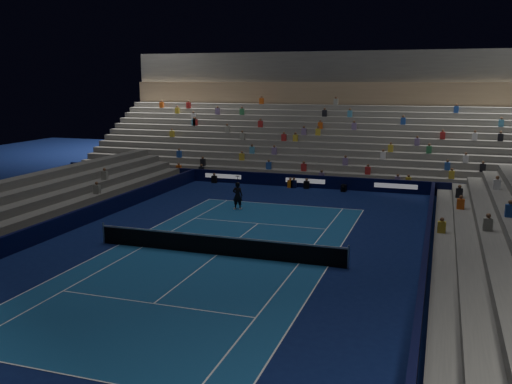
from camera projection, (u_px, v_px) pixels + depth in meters
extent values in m
plane|color=#0B1646|center=(217.00, 255.00, 27.29)|extent=(90.00, 90.00, 0.00)
cube|color=navy|center=(217.00, 255.00, 27.28)|extent=(10.97, 23.77, 0.01)
cube|color=black|center=(306.00, 181.00, 44.40)|extent=(44.00, 0.25, 1.00)
cube|color=black|center=(425.00, 266.00, 24.18)|extent=(0.25, 37.00, 1.00)
cube|color=#080A32|center=(51.00, 229.00, 30.19)|extent=(0.25, 37.00, 1.00)
cube|color=slate|center=(308.00, 182.00, 45.38)|extent=(44.00, 1.00, 0.50)
cube|color=slate|center=(311.00, 177.00, 46.26)|extent=(44.00, 1.00, 1.00)
cube|color=slate|center=(314.00, 172.00, 47.14)|extent=(44.00, 1.00, 1.50)
cube|color=slate|center=(317.00, 168.00, 48.02)|extent=(44.00, 1.00, 2.00)
cube|color=slate|center=(319.00, 163.00, 48.90)|extent=(44.00, 1.00, 2.50)
cube|color=slate|center=(321.00, 159.00, 49.78)|extent=(44.00, 1.00, 3.00)
cube|color=slate|center=(324.00, 155.00, 50.66)|extent=(44.00, 1.00, 3.50)
cube|color=slate|center=(326.00, 151.00, 51.54)|extent=(44.00, 1.00, 4.00)
cube|color=slate|center=(328.00, 147.00, 52.43)|extent=(44.00, 1.00, 4.50)
cube|color=slate|center=(330.00, 143.00, 53.31)|extent=(44.00, 1.00, 5.00)
cube|color=slate|center=(332.00, 139.00, 54.19)|extent=(44.00, 1.00, 5.50)
cube|color=slate|center=(334.00, 136.00, 55.07)|extent=(44.00, 1.00, 6.00)
cube|color=#977D5D|center=(338.00, 93.00, 55.28)|extent=(44.00, 0.60, 2.20)
cube|color=#4E4E4B|center=(341.00, 67.00, 56.08)|extent=(44.00, 2.40, 3.00)
cube|color=slate|center=(444.00, 273.00, 23.99)|extent=(1.00, 37.00, 0.50)
cube|color=slate|center=(469.00, 270.00, 23.63)|extent=(1.00, 37.00, 1.00)
cube|color=slate|center=(495.00, 267.00, 23.27)|extent=(1.00, 37.00, 1.50)
cube|color=#63625E|center=(39.00, 232.00, 30.49)|extent=(1.00, 37.00, 0.50)
cube|color=#63625E|center=(24.00, 226.00, 30.75)|extent=(1.00, 37.00, 1.00)
cube|color=#63625E|center=(9.00, 220.00, 31.01)|extent=(1.00, 37.00, 1.50)
cylinder|color=#B2B2B7|center=(104.00, 233.00, 29.16)|extent=(0.10, 0.10, 1.10)
cylinder|color=#B2B2B7|center=(348.00, 257.00, 25.20)|extent=(0.10, 0.10, 1.10)
cube|color=black|center=(217.00, 246.00, 27.20)|extent=(12.80, 0.03, 0.90)
cube|color=white|center=(217.00, 236.00, 27.10)|extent=(12.80, 0.04, 0.08)
imported|color=black|center=(238.00, 196.00, 36.73)|extent=(0.69, 0.47, 1.85)
cube|color=black|center=(344.00, 188.00, 42.83)|extent=(0.42, 0.50, 0.52)
cylinder|color=black|center=(343.00, 187.00, 42.42)|extent=(0.18, 0.36, 0.16)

